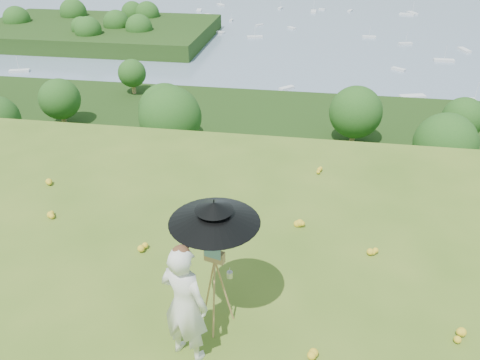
# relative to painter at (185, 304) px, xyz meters

# --- Properties ---
(ground) EXTENTS (14.00, 14.00, 0.00)m
(ground) POSITION_rel_painter_xyz_m (-0.57, -0.01, -0.87)
(ground) COLOR #486A1E
(ground) RESTS_ON ground
(forest_slope) EXTENTS (140.00, 56.00, 22.00)m
(forest_slope) POSITION_rel_painter_xyz_m (-0.57, 34.99, -29.87)
(forest_slope) COLOR black
(forest_slope) RESTS_ON bay_water
(shoreline_tier) EXTENTS (170.00, 28.00, 8.00)m
(shoreline_tier) POSITION_rel_painter_xyz_m (-0.57, 74.99, -36.87)
(shoreline_tier) COLOR slate
(shoreline_tier) RESTS_ON bay_water
(bay_water) EXTENTS (700.00, 700.00, 0.00)m
(bay_water) POSITION_rel_painter_xyz_m (-0.57, 239.99, -34.87)
(bay_water) COLOR slate
(bay_water) RESTS_ON ground
(peninsula) EXTENTS (90.00, 60.00, 12.00)m
(peninsula) POSITION_rel_painter_xyz_m (-75.57, 154.99, -29.87)
(peninsula) COLOR black
(peninsula) RESTS_ON bay_water
(slope_trees) EXTENTS (110.00, 50.00, 6.00)m
(slope_trees) POSITION_rel_painter_xyz_m (-0.57, 34.99, -15.87)
(slope_trees) COLOR #194B16
(slope_trees) RESTS_ON forest_slope
(harbor_town) EXTENTS (110.00, 22.00, 5.00)m
(harbor_town) POSITION_rel_painter_xyz_m (-0.57, 74.99, -30.37)
(harbor_town) COLOR beige
(harbor_town) RESTS_ON shoreline_tier
(moored_boats) EXTENTS (140.00, 140.00, 0.70)m
(moored_boats) POSITION_rel_painter_xyz_m (-13.07, 160.99, -34.52)
(moored_boats) COLOR silver
(moored_boats) RESTS_ON bay_water
(wildflowers) EXTENTS (10.00, 10.50, 0.12)m
(wildflowers) POSITION_rel_painter_xyz_m (-0.57, 0.24, -0.81)
(wildflowers) COLOR gold
(wildflowers) RESTS_ON ground
(painter) EXTENTS (0.73, 0.60, 1.73)m
(painter) POSITION_rel_painter_xyz_m (0.00, 0.00, 0.00)
(painter) COLOR silver
(painter) RESTS_ON ground
(field_easel) EXTENTS (0.64, 0.64, 1.39)m
(field_easel) POSITION_rel_painter_xyz_m (0.27, 0.55, -0.17)
(field_easel) COLOR #AC8648
(field_easel) RESTS_ON ground
(sun_umbrella) EXTENTS (1.30, 1.30, 0.89)m
(sun_umbrella) POSITION_rel_painter_xyz_m (0.27, 0.58, 0.72)
(sun_umbrella) COLOR black
(sun_umbrella) RESTS_ON field_easel
(painter_cap) EXTENTS (0.24, 0.28, 0.10)m
(painter_cap) POSITION_rel_painter_xyz_m (0.00, 0.00, 0.82)
(painter_cap) COLOR #CB6F80
(painter_cap) RESTS_ON painter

